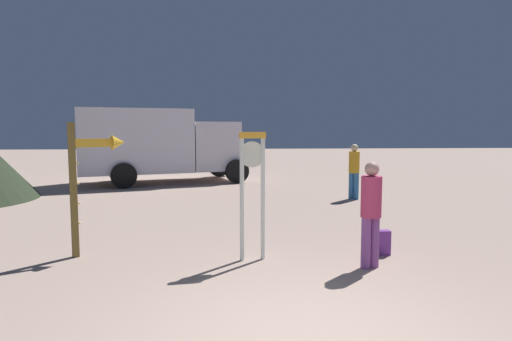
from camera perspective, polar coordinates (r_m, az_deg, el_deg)
The scene contains 6 objects.
standing_clock at distance 6.98m, azimuth -0.47°, elevation -1.50°, with size 0.43×0.15×2.05m.
arrow_sign at distance 7.77m, azimuth -20.51°, elevation 0.32°, with size 0.88×0.60×2.21m.
person_near_clock at distance 6.85m, azimuth 14.65°, elevation -4.85°, with size 0.31×0.31×1.61m.
backpack at distance 7.75m, azimuth 15.70°, elevation -8.98°, with size 0.33×0.19×0.41m.
person_distant at distance 13.29m, azimuth 12.58°, elevation 0.24°, with size 0.31×0.31×1.64m.
box_truck_near at distance 17.32m, azimuth -12.85°, elevation 3.52°, with size 6.61×4.25×2.81m.
Camera 1 is at (-0.79, -4.12, 2.12)m, focal length 30.91 mm.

